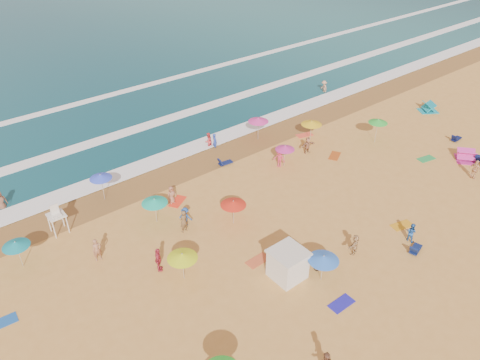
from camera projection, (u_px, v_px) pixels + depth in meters
ground at (281, 237)px, 34.30m from camera, size 220.00×220.00×0.00m
wet_sand at (187, 167)px, 42.44m from camera, size 220.00×220.00×0.00m
surf_foam at (139, 131)px, 48.14m from camera, size 200.00×18.70×0.05m
cabana at (288, 265)px, 30.38m from camera, size 2.00×2.00×2.00m
cabana_roof at (289, 253)px, 29.80m from camera, size 2.20×2.20×0.12m
bicycle at (311, 261)px, 31.50m from camera, size 0.66×1.65×0.85m
lifeguard_stand at (58, 221)px, 34.17m from camera, size 1.20×1.20×2.10m
beach_umbrellas at (267, 216)px, 32.97m from camera, size 51.69×28.00×0.78m
loungers at (384, 216)px, 36.13m from camera, size 48.73×25.37×0.34m
towels at (297, 242)px, 33.72m from camera, size 38.33×26.12×0.03m
popup_tents at (446, 128)px, 47.72m from camera, size 9.39×10.70×1.20m
beachgoers at (255, 190)px, 37.99m from camera, size 45.17×27.31×2.12m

